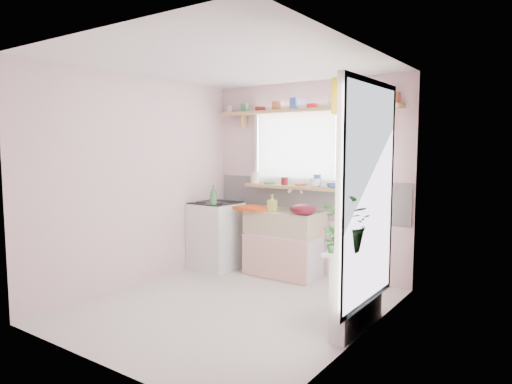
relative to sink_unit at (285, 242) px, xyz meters
The scene contains 19 objects.
room 1.31m from the sink_unit, 28.17° to the right, with size 3.20×3.20×3.20m.
sink_unit is the anchor object (origin of this frame).
cooker 0.98m from the sink_unit, 165.62° to the right, with size 0.58×0.58×0.93m.
radiator_ledge 1.82m from the sink_unit, 37.05° to the right, with size 0.22×0.95×0.78m.
windowsill 0.73m from the sink_unit, 90.00° to the left, with size 1.40×0.22×0.04m, color tan.
pine_shelf 1.70m from the sink_unit, 49.64° to the left, with size 2.52×0.24×0.04m, color tan.
shelf_crockery 1.78m from the sink_unit, 54.29° to the left, with size 2.47×0.11×0.12m.
sill_crockery 0.81m from the sink_unit, 104.89° to the left, with size 1.35×0.11×0.12m.
dish_tray 0.61m from the sink_unit, 152.71° to the right, with size 0.42×0.31×0.04m, color #E34714.
colander 0.65m from the sink_unit, 27.29° to the right, with size 0.31×0.31×0.14m, color #570F1C.
jade_plant 2.11m from the sink_unit, 42.84° to the right, with size 0.46×0.40×0.51m, color #2A6227.
fruit_bowl 1.78m from the sink_unit, 38.48° to the right, with size 0.32×0.32×0.08m, color silver.
herb_pot 2.07m from the sink_unit, 47.68° to the right, with size 0.12×0.08×0.23m, color #316F2C.
soap_bottle_sink 0.55m from the sink_unit, 134.52° to the right, with size 0.09×0.10×0.21m, color #C2D15D.
sill_cup 0.87m from the sink_unit, 20.61° to the left, with size 0.14×0.14×0.11m, color white.
sill_bowl 0.99m from the sink_unit, 11.53° to the left, with size 0.18×0.18×0.06m, color #3459A9.
shelf_vase 1.99m from the sink_unit, 15.82° to the left, with size 0.16×0.16×0.17m, color #A15431.
cooker_bottle 1.11m from the sink_unit, 150.03° to the right, with size 0.10×0.10×0.25m, color #3F7E48.
fruit 1.79m from the sink_unit, 38.20° to the right, with size 0.20×0.14×0.10m.
Camera 1 is at (2.86, -3.66, 1.68)m, focal length 32.00 mm.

